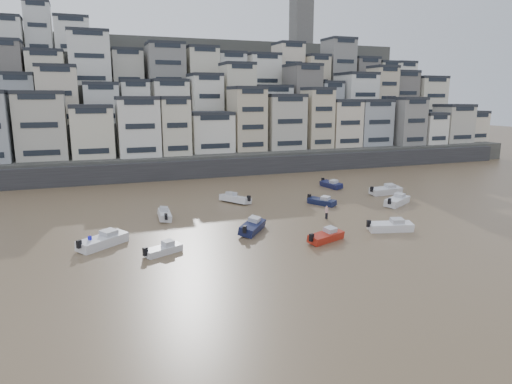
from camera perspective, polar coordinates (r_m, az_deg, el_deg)
name	(u,v)px	position (r m, az deg, el deg)	size (l,w,h in m)	color
ground	(343,360)	(29.46, 10.77, -19.96)	(400.00, 400.00, 0.00)	brown
harbor_wall	(214,168)	(90.38, -5.22, 3.04)	(140.00, 3.00, 3.50)	#38383A
hillside	(192,106)	(129.19, -8.02, 10.60)	(141.04, 66.00, 50.00)	#4C4C47
boat_a	(326,235)	(50.33, 8.75, -5.36)	(5.03, 1.65, 1.37)	#A92314
boat_b	(391,225)	(55.67, 16.48, -3.96)	(5.61, 1.84, 1.53)	white
boat_c	(252,226)	(53.05, -0.46, -4.21)	(5.74, 1.88, 1.57)	#13183C
boat_d	(397,199)	(69.38, 17.24, -0.89)	(6.06, 1.98, 1.65)	silver
boat_e	(322,200)	(67.08, 8.22, -1.05)	(4.72, 1.54, 1.29)	#12193B
boat_f	(164,214)	(59.92, -11.37, -2.68)	(5.00, 1.64, 1.36)	silver
boat_g	(386,189)	(76.43, 15.93, 0.33)	(6.06, 1.98, 1.65)	silver
boat_h	(235,198)	(67.85, -2.62, -0.70)	(5.53, 1.81, 1.51)	silver
boat_i	(331,184)	(80.01, 9.38, 1.03)	(5.17, 1.69, 1.41)	#141940
boat_j	(163,248)	(46.80, -11.52, -6.91)	(4.32, 1.41, 1.18)	silver
boat_k	(103,239)	(50.58, -18.62, -5.59)	(6.14, 2.01, 1.67)	silver
person_blue	(90,242)	(49.93, -20.03, -5.87)	(0.44, 0.44, 1.74)	#1D1BD0
person_pink	(327,212)	(59.39, 8.81, -2.53)	(0.44, 0.44, 1.74)	#DB9E9B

